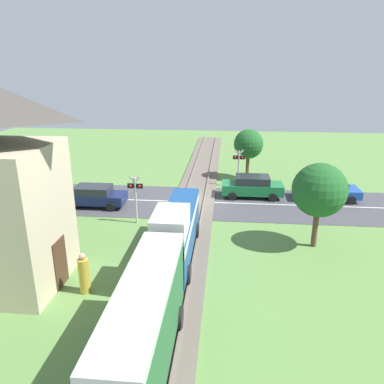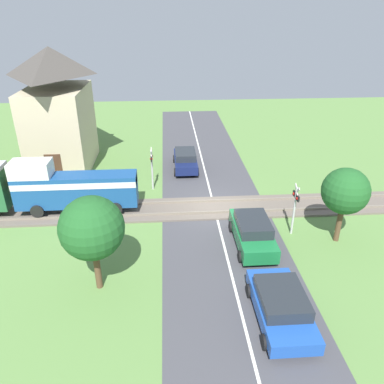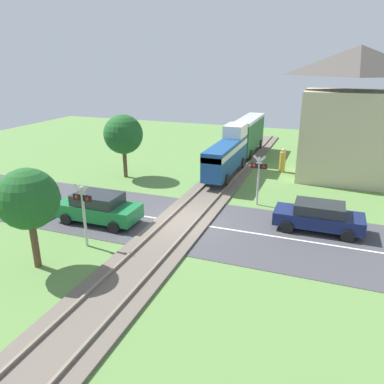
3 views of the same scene
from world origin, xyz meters
name	(u,v)px [view 1 (image 1 of 3)]	position (x,y,z in m)	size (l,w,h in m)	color
ground_plane	(194,202)	(0.00, 0.00, 0.00)	(60.00, 60.00, 0.00)	#5B8442
road_surface	(194,202)	(0.00, 0.00, 0.01)	(48.00, 6.40, 0.02)	#424247
track_bed	(194,201)	(0.00, 0.00, 0.07)	(2.80, 48.00, 0.24)	#665B51
train	(166,265)	(0.00, 11.82, 1.86)	(1.58, 13.98, 3.18)	navy
car_near_crossing	(252,186)	(-4.00, -1.44, 0.81)	(4.24, 1.91, 1.55)	#197038
car_far_side	(94,196)	(6.50, 1.44, 0.75)	(4.17, 1.82, 1.42)	#141E4C
car_behind_queue	(328,189)	(-9.19, -1.44, 0.73)	(4.20, 2.06, 1.37)	#1E4CA8
crossing_signal_west_approach	(239,163)	(-3.07, -3.84, 1.88)	(0.90, 0.18, 2.91)	#B7B7B7
crossing_signal_east_approach	(135,193)	(3.07, 3.84, 1.88)	(0.90, 0.18, 2.91)	#B7B7B7
pedestrian_by_station	(84,275)	(3.49, 11.12, 0.81)	(0.44, 0.44, 1.78)	gold
tree_roadside_hedge	(319,190)	(-6.75, 5.97, 3.04)	(2.70, 2.70, 4.40)	brown
tree_beyond_track	(249,144)	(-3.87, -6.02, 2.89)	(2.36, 2.36, 4.09)	brown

